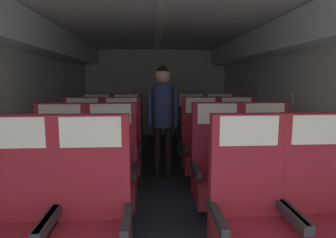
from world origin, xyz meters
TOP-DOWN VIEW (x-y plane):
  - ground at (0.00, 3.35)m, footprint 3.73×7.09m
  - fuselage_shell at (0.00, 3.61)m, footprint 3.61×6.74m
  - seat_a_left_window at (-1.00, 1.43)m, footprint 0.52×0.48m
  - seat_a_left_aisle at (-0.52, 1.43)m, footprint 0.52×0.48m
  - seat_a_right_aisle at (1.01, 1.42)m, footprint 0.52×0.48m
  - seat_a_right_window at (0.51, 1.41)m, footprint 0.52×0.48m
  - seat_b_left_window at (-1.01, 2.35)m, footprint 0.52×0.48m
  - seat_b_left_aisle at (-0.52, 2.36)m, footprint 0.52×0.48m
  - seat_b_right_aisle at (1.01, 2.34)m, footprint 0.52×0.48m
  - seat_b_right_window at (0.53, 2.34)m, footprint 0.52×0.48m
  - seat_c_left_window at (-1.01, 3.27)m, footprint 0.52×0.48m
  - seat_c_left_aisle at (-0.51, 3.26)m, footprint 0.52×0.48m
  - seat_c_right_aisle at (1.01, 3.26)m, footprint 0.52×0.48m
  - seat_c_right_window at (0.53, 3.27)m, footprint 0.52×0.48m
  - seat_d_left_window at (-1.00, 4.19)m, footprint 0.52×0.48m
  - seat_d_left_aisle at (-0.53, 4.18)m, footprint 0.52×0.48m
  - seat_d_right_aisle at (1.01, 4.19)m, footprint 0.52×0.48m
  - seat_d_right_window at (0.53, 4.18)m, footprint 0.52×0.48m
  - flight_attendant at (0.03, 3.53)m, footprint 0.43×0.28m

SIDE VIEW (x-z plane):
  - ground at x=0.00m, z-range -0.02..0.00m
  - seat_a_left_window at x=-1.00m, z-range -0.10..1.07m
  - seat_a_left_aisle at x=-0.52m, z-range -0.10..1.07m
  - seat_a_right_aisle at x=1.01m, z-range -0.10..1.07m
  - seat_a_right_window at x=0.51m, z-range -0.10..1.07m
  - seat_b_left_window at x=-1.01m, z-range -0.10..1.07m
  - seat_b_left_aisle at x=-0.52m, z-range -0.10..1.07m
  - seat_b_right_aisle at x=1.01m, z-range -0.10..1.07m
  - seat_b_right_window at x=0.53m, z-range -0.10..1.07m
  - seat_c_left_window at x=-1.01m, z-range -0.10..1.07m
  - seat_c_left_aisle at x=-0.51m, z-range -0.10..1.07m
  - seat_c_right_aisle at x=1.01m, z-range -0.10..1.07m
  - seat_c_right_window at x=0.53m, z-range -0.10..1.07m
  - seat_d_left_window at x=-1.00m, z-range -0.10..1.07m
  - seat_d_left_aisle at x=-0.53m, z-range -0.10..1.07m
  - seat_d_right_aisle at x=1.01m, z-range -0.10..1.07m
  - seat_d_right_window at x=0.53m, z-range -0.10..1.07m
  - flight_attendant at x=0.03m, z-range 0.18..1.76m
  - fuselage_shell at x=0.00m, z-range 0.50..2.68m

